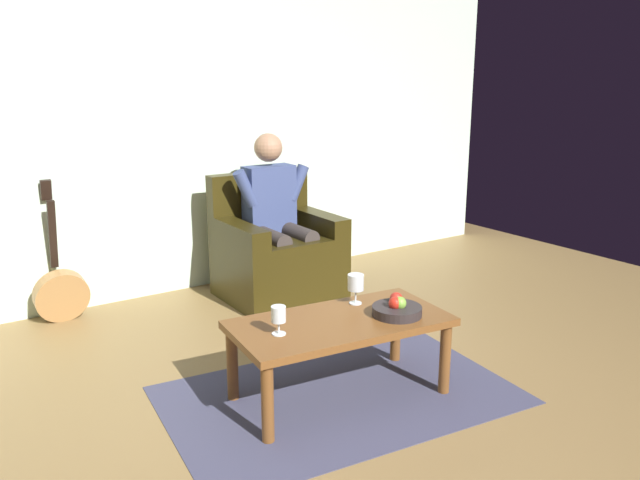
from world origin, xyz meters
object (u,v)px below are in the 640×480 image
at_px(guitar, 61,291).
at_px(wine_glass_near, 356,284).
at_px(armchair, 276,254).
at_px(coffee_table, 340,330).
at_px(person_seated, 277,212).
at_px(wine_glass_far, 279,316).
at_px(fruit_bowl, 397,309).

xyz_separation_m(guitar, wine_glass_near, (-1.17, 1.82, 0.33)).
bearing_deg(armchair, wine_glass_near, 77.27).
bearing_deg(wine_glass_near, armchair, -103.22).
bearing_deg(coffee_table, person_seated, -109.35).
xyz_separation_m(coffee_table, guitar, (0.96, -1.97, -0.16)).
distance_m(coffee_table, wine_glass_near, 0.31).
height_order(person_seated, guitar, person_seated).
bearing_deg(guitar, wine_glass_near, 122.75).
height_order(guitar, wine_glass_far, guitar).
distance_m(person_seated, wine_glass_far, 1.81).
distance_m(wine_glass_near, wine_glass_far, 0.59).
height_order(armchair, fruit_bowl, armchair).
distance_m(armchair, coffee_table, 1.69).
relative_size(person_seated, wine_glass_far, 8.54).
bearing_deg(person_seated, guitar, -14.21).
distance_m(coffee_table, fruit_bowl, 0.32).
xyz_separation_m(person_seated, fruit_bowl, (0.26, 1.69, -0.20)).
distance_m(armchair, wine_glass_far, 1.84).
xyz_separation_m(armchair, wine_glass_far, (0.91, 1.58, 0.20)).
relative_size(armchair, guitar, 0.95).
bearing_deg(wine_glass_near, wine_glass_far, 13.19).
bearing_deg(wine_glass_far, wine_glass_near, -166.81).
height_order(coffee_table, wine_glass_near, wine_glass_near).
height_order(wine_glass_near, wine_glass_far, wine_glass_near).
bearing_deg(armchair, person_seated, 90.00).
distance_m(coffee_table, wine_glass_far, 0.40).
xyz_separation_m(wine_glass_near, wine_glass_far, (0.58, 0.13, -0.02)).
relative_size(coffee_table, wine_glass_near, 7.01).
xyz_separation_m(coffee_table, wine_glass_far, (0.36, -0.01, 0.15)).
height_order(armchair, person_seated, person_seated).
height_order(person_seated, wine_glass_far, person_seated).
height_order(armchair, guitar, guitar).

